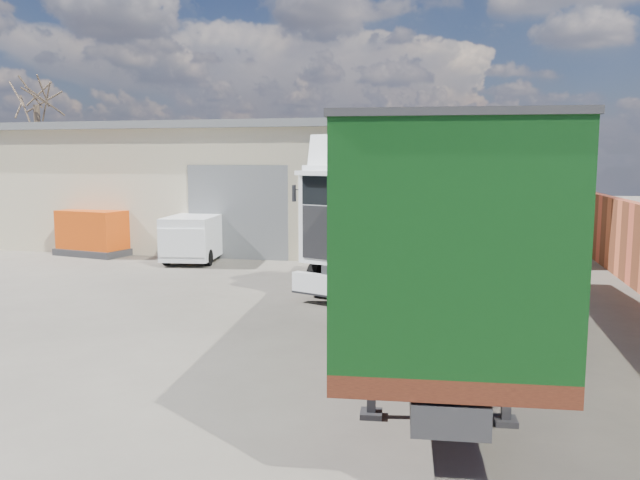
% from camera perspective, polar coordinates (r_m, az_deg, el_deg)
% --- Properties ---
extents(ground, '(120.00, 120.00, 0.00)m').
position_cam_1_polar(ground, '(14.46, -13.71, -8.03)').
color(ground, '#2B2923').
rests_on(ground, ground).
extents(warehouse, '(30.60, 12.60, 5.42)m').
position_cam_1_polar(warehouse, '(31.02, -10.68, 5.10)').
color(warehouse, '#BCAC91').
rests_on(warehouse, ground).
extents(bare_tree, '(4.00, 4.00, 9.60)m').
position_cam_1_polar(bare_tree, '(40.76, -24.58, 12.48)').
color(bare_tree, '#382B21').
rests_on(bare_tree, ground).
extents(tractor_unit, '(4.72, 6.97, 4.46)m').
position_cam_1_polar(tractor_unit, '(17.67, 5.15, 1.10)').
color(tractor_unit, black).
rests_on(tractor_unit, ground).
extents(box_trailer, '(3.88, 13.13, 4.30)m').
position_cam_1_polar(box_trailer, '(13.10, 10.00, 2.16)').
color(box_trailer, '#2D2D30').
rests_on(box_trailer, ground).
extents(panel_van, '(2.22, 4.40, 1.73)m').
position_cam_1_polar(panel_van, '(24.15, -11.15, 0.30)').
color(panel_van, black).
rests_on(panel_van, ground).
extents(orange_skip, '(3.19, 2.36, 1.80)m').
position_cam_1_polar(orange_skip, '(26.63, -19.85, 0.41)').
color(orange_skip, '#2D2D30').
rests_on(orange_skip, ground).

